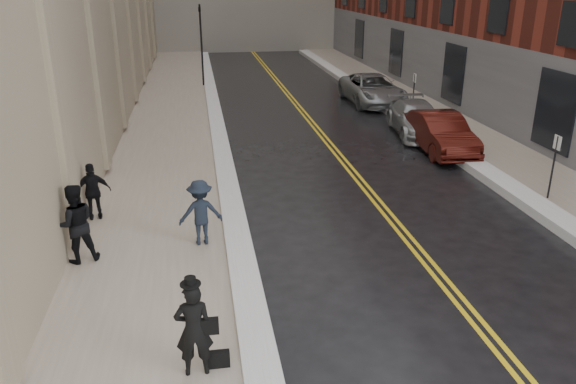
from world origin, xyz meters
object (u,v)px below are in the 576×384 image
object	(u,v)px
car_silver_near	(416,119)
pedestrian_main	(194,330)
car_maroon	(440,133)
car_silver_far	(372,89)
pedestrian_c	(93,192)
pedestrian_a	(75,224)
pedestrian_b	(201,212)

from	to	relation	value
car_silver_near	pedestrian_main	bearing A→B (deg)	-116.07
car_maroon	car_silver_far	distance (m)	9.51
car_silver_near	pedestrian_c	xyz separation A→B (m)	(-13.00, -8.03, 0.27)
car_maroon	car_silver_near	distance (m)	2.76
car_silver_near	pedestrian_main	xyz separation A→B (m)	(-10.16, -15.47, 0.33)
car_silver_near	pedestrian_a	xyz separation A→B (m)	(-13.00, -10.69, 0.43)
car_silver_far	pedestrian_b	size ratio (longest dim) A/B	3.30
car_silver_near	pedestrian_a	world-z (taller)	pedestrian_a
pedestrian_main	pedestrian_a	distance (m)	5.56
car_silver_near	car_silver_far	xyz separation A→B (m)	(-0.00, 6.74, 0.09)
pedestrian_c	car_silver_far	bearing A→B (deg)	-142.20
car_maroon	pedestrian_a	bearing A→B (deg)	-146.55
pedestrian_a	pedestrian_c	xyz separation A→B (m)	(0.00, 2.65, -0.16)
pedestrian_main	pedestrian_b	size ratio (longest dim) A/B	1.02
pedestrian_a	pedestrian_b	distance (m)	3.09
pedestrian_c	pedestrian_b	bearing A→B (deg)	134.04
car_silver_near	car_silver_far	world-z (taller)	car_silver_far
car_silver_near	pedestrian_b	size ratio (longest dim) A/B	2.83
pedestrian_b	pedestrian_main	bearing A→B (deg)	81.73
pedestrian_main	pedestrian_c	world-z (taller)	pedestrian_main
pedestrian_main	pedestrian_b	world-z (taller)	pedestrian_main
pedestrian_a	car_maroon	bearing A→B (deg)	-167.26
car_maroon	pedestrian_b	distance (m)	12.36
pedestrian_main	pedestrian_b	xyz separation A→B (m)	(0.21, 5.29, -0.02)
pedestrian_a	car_silver_near	bearing A→B (deg)	-159.33
car_maroon	car_silver_far	world-z (taller)	car_silver_far
car_maroon	car_silver_far	bearing A→B (deg)	91.56
car_silver_near	pedestrian_a	bearing A→B (deg)	-133.34
pedestrian_main	pedestrian_b	bearing A→B (deg)	-93.75
car_maroon	car_silver_far	xyz separation A→B (m)	(0.07, 9.51, 0.02)
car_maroon	car_silver_far	size ratio (longest dim) A/B	0.83
pedestrian_b	pedestrian_c	size ratio (longest dim) A/B	1.04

